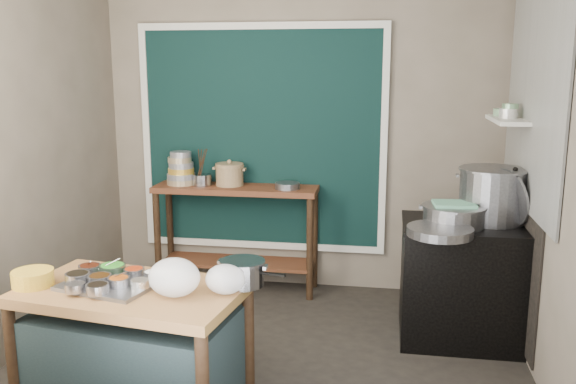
% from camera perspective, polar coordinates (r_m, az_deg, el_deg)
% --- Properties ---
extents(floor, '(3.50, 3.00, 0.02)m').
position_cam_1_polar(floor, '(4.40, -1.74, -15.32)').
color(floor, '#2A2620').
rests_on(floor, ground).
extents(back_wall, '(3.50, 0.02, 2.80)m').
position_cam_1_polar(back_wall, '(5.44, 1.25, 5.48)').
color(back_wall, '#76695B').
rests_on(back_wall, floor).
extents(left_wall, '(0.02, 3.00, 2.80)m').
position_cam_1_polar(left_wall, '(4.64, -23.75, 3.42)').
color(left_wall, '#76695B').
rests_on(left_wall, floor).
extents(right_wall, '(0.02, 3.00, 2.80)m').
position_cam_1_polar(right_wall, '(4.01, 23.62, 2.29)').
color(right_wall, '#76695B').
rests_on(right_wall, floor).
extents(curtain_panel, '(2.10, 0.02, 1.90)m').
position_cam_1_polar(curtain_panel, '(5.47, -2.46, 4.97)').
color(curtain_panel, black).
rests_on(curtain_panel, back_wall).
extents(curtain_frame, '(2.22, 0.03, 2.02)m').
position_cam_1_polar(curtain_frame, '(5.46, -2.48, 4.96)').
color(curtain_frame, beige).
rests_on(curtain_frame, back_wall).
extents(tile_panel, '(0.02, 1.70, 1.70)m').
position_cam_1_polar(tile_panel, '(4.50, 22.10, 9.09)').
color(tile_panel, '#B2B2AA').
rests_on(tile_panel, right_wall).
extents(soot_patch, '(0.01, 1.30, 1.30)m').
position_cam_1_polar(soot_patch, '(4.78, 20.85, -4.75)').
color(soot_patch, black).
rests_on(soot_patch, right_wall).
extents(wall_shelf, '(0.22, 0.70, 0.03)m').
position_cam_1_polar(wall_shelf, '(4.79, 19.87, 6.35)').
color(wall_shelf, beige).
rests_on(wall_shelf, right_wall).
extents(prep_table, '(1.34, 0.89, 0.75)m').
position_cam_1_polar(prep_table, '(3.77, -14.14, -14.04)').
color(prep_table, '#935B35').
rests_on(prep_table, floor).
extents(back_counter, '(1.45, 0.40, 0.95)m').
position_cam_1_polar(back_counter, '(5.50, -4.83, -4.31)').
color(back_counter, '#582E19').
rests_on(back_counter, floor).
extents(stove_block, '(0.90, 0.68, 0.85)m').
position_cam_1_polar(stove_block, '(4.70, 16.13, -8.21)').
color(stove_block, black).
rests_on(stove_block, floor).
extents(stove_top, '(0.92, 0.69, 0.03)m').
position_cam_1_polar(stove_top, '(4.57, 16.44, -3.02)').
color(stove_top, black).
rests_on(stove_top, stove_block).
extents(condiment_tray, '(0.59, 0.48, 0.02)m').
position_cam_1_polar(condiment_tray, '(3.67, -16.39, -8.33)').
color(condiment_tray, gray).
rests_on(condiment_tray, prep_table).
extents(condiment_bowls, '(0.53, 0.43, 0.06)m').
position_cam_1_polar(condiment_bowls, '(3.68, -16.56, -7.64)').
color(condiment_bowls, gray).
rests_on(condiment_bowls, condiment_tray).
extents(yellow_basin, '(0.30, 0.30, 0.09)m').
position_cam_1_polar(yellow_basin, '(3.82, -22.77, -7.43)').
color(yellow_basin, gold).
rests_on(yellow_basin, prep_table).
extents(saucepan, '(0.32, 0.32, 0.15)m').
position_cam_1_polar(saucepan, '(3.54, -4.27, -7.53)').
color(saucepan, gray).
rests_on(saucepan, prep_table).
extents(plastic_bag_a, '(0.35, 0.32, 0.21)m').
position_cam_1_polar(plastic_bag_a, '(3.41, -10.59, -7.86)').
color(plastic_bag_a, white).
rests_on(plastic_bag_a, prep_table).
extents(plastic_bag_b, '(0.27, 0.25, 0.17)m').
position_cam_1_polar(plastic_bag_b, '(3.42, -5.90, -8.12)').
color(plastic_bag_b, white).
rests_on(plastic_bag_b, prep_table).
extents(bowl_stack, '(0.26, 0.26, 0.30)m').
position_cam_1_polar(bowl_stack, '(5.52, -10.00, 2.04)').
color(bowl_stack, tan).
rests_on(bowl_stack, back_counter).
extents(utensil_cup, '(0.22, 0.22, 0.10)m').
position_cam_1_polar(utensil_cup, '(5.44, -8.04, 1.12)').
color(utensil_cup, gray).
rests_on(utensil_cup, back_counter).
extents(ceramic_crock, '(0.29, 0.29, 0.18)m').
position_cam_1_polar(ceramic_crock, '(5.42, -5.49, 1.55)').
color(ceramic_crock, olive).
rests_on(ceramic_crock, back_counter).
extents(wide_bowl, '(0.24, 0.24, 0.05)m').
position_cam_1_polar(wide_bowl, '(5.25, -0.06, 0.58)').
color(wide_bowl, gray).
rests_on(wide_bowl, back_counter).
extents(stock_pot, '(0.52, 0.52, 0.39)m').
position_cam_1_polar(stock_pot, '(4.64, 18.57, -0.27)').
color(stock_pot, gray).
rests_on(stock_pot, stove_top).
extents(pot_lid, '(0.26, 0.43, 0.41)m').
position_cam_1_polar(pot_lid, '(4.57, 20.09, -0.41)').
color(pot_lid, gray).
rests_on(pot_lid, stove_top).
extents(steamer, '(0.48, 0.48, 0.15)m').
position_cam_1_polar(steamer, '(4.46, 15.23, -2.15)').
color(steamer, gray).
rests_on(steamer, stove_top).
extents(green_cloth, '(0.30, 0.24, 0.02)m').
position_cam_1_polar(green_cloth, '(4.44, 15.29, -1.09)').
color(green_cloth, '#5FA37B').
rests_on(green_cloth, steamer).
extents(shallow_pan, '(0.49, 0.49, 0.06)m').
position_cam_1_polar(shallow_pan, '(4.19, 14.03, -3.59)').
color(shallow_pan, gray).
rests_on(shallow_pan, stove_top).
extents(shelf_bowl_stack, '(0.13, 0.13, 0.11)m').
position_cam_1_polar(shelf_bowl_stack, '(4.75, 20.00, 7.09)').
color(shelf_bowl_stack, silver).
rests_on(shelf_bowl_stack, wall_shelf).
extents(shelf_bowl_green, '(0.15, 0.15, 0.05)m').
position_cam_1_polar(shelf_bowl_green, '(4.97, 19.52, 7.04)').
color(shelf_bowl_green, gray).
rests_on(shelf_bowl_green, wall_shelf).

